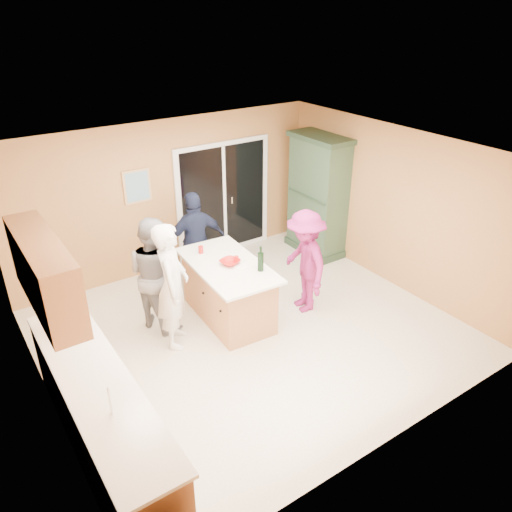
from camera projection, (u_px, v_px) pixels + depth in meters
floor at (251, 332)px, 7.21m from camera, size 5.50×5.50×0.00m
ceiling at (250, 156)px, 6.01m from camera, size 5.50×5.00×0.10m
wall_back at (169, 197)px, 8.45m from camera, size 5.50×0.10×2.60m
wall_front at (395, 349)px, 4.77m from camera, size 5.50×0.10×2.60m
wall_left at (33, 318)px, 5.24m from camera, size 0.10×5.00×2.60m
wall_right at (394, 208)px, 7.98m from camera, size 0.10×5.00×2.60m
left_cabinet_run at (106, 427)px, 5.00m from camera, size 0.65×3.05×1.24m
upper_cabinets at (45, 274)px, 4.91m from camera, size 0.35×1.60×0.75m
sliding_door at (224, 199)px, 9.06m from camera, size 1.90×0.07×2.10m
framed_picture at (137, 186)px, 8.02m from camera, size 0.46×0.04×0.56m
kitchen_island at (228, 292)px, 7.37m from camera, size 1.03×1.77×0.90m
green_hutch at (318, 197)px, 9.08m from camera, size 0.63×1.20×2.20m
woman_white at (172, 286)px, 6.61m from camera, size 0.70×0.78×1.80m
woman_grey at (155, 273)px, 7.02m from camera, size 0.87×0.98×1.69m
woman_navy at (196, 242)px, 7.94m from camera, size 1.02×0.52×1.67m
woman_magenta at (305, 262)px, 7.42m from camera, size 0.82×1.15×1.61m
serving_bowl at (230, 262)px, 7.12m from camera, size 0.33×0.33×0.07m
tulip_vase at (63, 317)px, 5.51m from camera, size 0.26×0.20×0.44m
tumbler_near at (201, 250)px, 7.43m from camera, size 0.10×0.10×0.11m
tumbler_far at (236, 259)px, 7.17m from camera, size 0.08×0.08×0.10m
wine_bottle at (261, 261)px, 6.91m from camera, size 0.09×0.09×0.37m
white_plate at (241, 266)px, 7.06m from camera, size 0.27×0.27×0.01m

